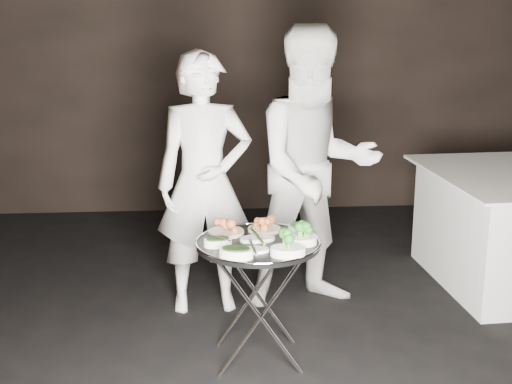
{
  "coord_description": "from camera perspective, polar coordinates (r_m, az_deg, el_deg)",
  "views": [
    {
      "loc": [
        -0.39,
        -3.28,
        1.96
      ],
      "look_at": [
        -0.11,
        0.55,
        0.95
      ],
      "focal_mm": 50.0,
      "sensor_mm": 36.0,
      "label": 1
    }
  ],
  "objects": [
    {
      "name": "broccoli_bowl_a",
      "position": [
        3.86,
        3.64,
        -3.76
      ],
      "size": [
        0.17,
        0.13,
        0.07
      ],
      "rotation": [
        0.0,
        0.0,
        0.02
      ],
      "color": "white",
      "rests_on": "serving_tray"
    },
    {
      "name": "waiter_right",
      "position": [
        4.65,
        4.78,
        1.82
      ],
      "size": [
        1.02,
        0.87,
        1.85
      ],
      "primitive_type": "imported",
      "rotation": [
        0.0,
        0.0,
        0.2
      ],
      "color": "white",
      "rests_on": "floor"
    },
    {
      "name": "spinach_bowl_a",
      "position": [
        3.83,
        -3.07,
        -3.94
      ],
      "size": [
        0.17,
        0.12,
        0.06
      ],
      "rotation": [
        0.0,
        0.0,
        0.16
      ],
      "color": "white",
      "rests_on": "serving_tray"
    },
    {
      "name": "greens_bowl",
      "position": [
        4.03,
        3.51,
        -2.89
      ],
      "size": [
        0.13,
        0.13,
        0.08
      ],
      "rotation": [
        0.0,
        0.0,
        -0.22
      ],
      "color": "white",
      "rests_on": "serving_tray"
    },
    {
      "name": "broccoli_bowl_b",
      "position": [
        3.69,
        2.57,
        -4.6
      ],
      "size": [
        0.19,
        0.14,
        0.08
      ],
      "rotation": [
        0.0,
        0.0,
        -0.06
      ],
      "color": "white",
      "rests_on": "serving_tray"
    },
    {
      "name": "waiter_left",
      "position": [
        4.59,
        -4.15,
        0.67
      ],
      "size": [
        0.65,
        0.46,
        1.7
      ],
      "primitive_type": "imported",
      "rotation": [
        0.0,
        0.0,
        0.09
      ],
      "color": "white",
      "rests_on": "floor"
    },
    {
      "name": "tray_stand",
      "position": [
        4.02,
        0.16,
        -8.33
      ],
      "size": [
        0.47,
        0.4,
        0.69
      ],
      "rotation": [
        0.0,
        0.0,
        -0.13
      ],
      "color": "silver",
      "rests_on": "floor"
    },
    {
      "name": "wall_back",
      "position": [
        6.84,
        -0.95,
        10.89
      ],
      "size": [
        6.0,
        0.05,
        3.0
      ],
      "primitive_type": "cube",
      "color": "black",
      "rests_on": "floor"
    },
    {
      "name": "potato_plate_b",
      "position": [
        4.08,
        0.66,
        -2.71
      ],
      "size": [
        0.19,
        0.19,
        0.07
      ],
      "rotation": [
        0.0,
        0.0,
        -0.09
      ],
      "color": "beige",
      "rests_on": "serving_tray"
    },
    {
      "name": "asparagus_plate_b",
      "position": [
        3.75,
        -0.22,
        -4.57
      ],
      "size": [
        0.18,
        0.11,
        0.04
      ],
      "rotation": [
        0.0,
        0.0,
        0.07
      ],
      "color": "white",
      "rests_on": "serving_tray"
    },
    {
      "name": "serving_utensils",
      "position": [
        3.95,
        0.33,
        -3.02
      ],
      "size": [
        0.58,
        0.41,
        0.01
      ],
      "color": "silver",
      "rests_on": "serving_tray"
    },
    {
      "name": "serving_tray",
      "position": [
        3.9,
        0.16,
        -4.14
      ],
      "size": [
        0.69,
        0.69,
        0.04
      ],
      "color": "black",
      "rests_on": "tray_stand"
    },
    {
      "name": "potato_plate_a",
      "position": [
        4.03,
        -2.4,
        -2.91
      ],
      "size": [
        0.2,
        0.2,
        0.07
      ],
      "rotation": [
        0.0,
        0.0,
        0.25
      ],
      "color": "beige",
      "rests_on": "serving_tray"
    },
    {
      "name": "spinach_bowl_b",
      "position": [
        3.65,
        -1.61,
        -4.78
      ],
      "size": [
        0.2,
        0.15,
        0.07
      ],
      "rotation": [
        0.0,
        0.0,
        -0.24
      ],
      "color": "white",
      "rests_on": "serving_tray"
    },
    {
      "name": "asparagus_plate_a",
      "position": [
        3.92,
        0.11,
        -3.66
      ],
      "size": [
        0.21,
        0.14,
        0.04
      ],
      "rotation": [
        0.0,
        0.0,
        0.17
      ],
      "color": "white",
      "rests_on": "serving_tray"
    }
  ]
}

